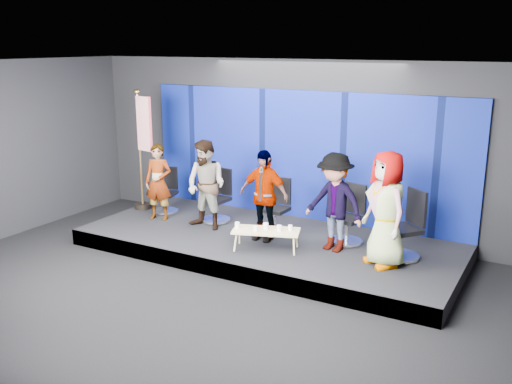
{
  "coord_description": "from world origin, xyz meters",
  "views": [
    {
      "loc": [
        4.73,
        -6.4,
        3.83
      ],
      "look_at": [
        -0.19,
        2.4,
        1.16
      ],
      "focal_mm": 40.0,
      "sensor_mm": 36.0,
      "label": 1
    }
  ],
  "objects_px": {
    "mug_b": "(256,229)",
    "mug_e": "(290,228)",
    "chair_d": "(349,224)",
    "panelist_c": "(264,195)",
    "panelist_b": "(206,185)",
    "mug_d": "(279,228)",
    "chair_e": "(404,236)",
    "chair_b": "(217,204)",
    "panelist_a": "(158,182)",
    "mug_a": "(237,225)",
    "chair_c": "(276,214)",
    "panelist_e": "(386,209)",
    "chair_a": "(166,198)",
    "panelist_d": "(334,202)",
    "mug_c": "(266,226)",
    "flag_stand": "(143,148)",
    "coffee_table": "(266,231)"
  },
  "relations": [
    {
      "from": "mug_b",
      "to": "mug_e",
      "type": "distance_m",
      "value": 0.6
    },
    {
      "from": "chair_d",
      "to": "panelist_c",
      "type": "bearing_deg",
      "value": -145.58
    },
    {
      "from": "panelist_b",
      "to": "mug_d",
      "type": "distance_m",
      "value": 1.89
    },
    {
      "from": "chair_d",
      "to": "mug_b",
      "type": "bearing_deg",
      "value": -123.68
    },
    {
      "from": "chair_e",
      "to": "chair_b",
      "type": "bearing_deg",
      "value": -143.68
    },
    {
      "from": "panelist_a",
      "to": "mug_a",
      "type": "xyz_separation_m",
      "value": [
        2.25,
        -0.65,
        -0.37
      ]
    },
    {
      "from": "chair_c",
      "to": "panelist_e",
      "type": "xyz_separation_m",
      "value": [
        2.31,
        -0.67,
        0.61
      ]
    },
    {
      "from": "chair_a",
      "to": "panelist_c",
      "type": "distance_m",
      "value": 2.72
    },
    {
      "from": "mug_d",
      "to": "chair_e",
      "type": "bearing_deg",
      "value": 19.85
    },
    {
      "from": "panelist_c",
      "to": "mug_b",
      "type": "bearing_deg",
      "value": -72.02
    },
    {
      "from": "panelist_b",
      "to": "panelist_d",
      "type": "height_order",
      "value": "panelist_b"
    },
    {
      "from": "chair_e",
      "to": "mug_a",
      "type": "height_order",
      "value": "chair_e"
    },
    {
      "from": "chair_b",
      "to": "panelist_c",
      "type": "distance_m",
      "value": 1.5
    },
    {
      "from": "chair_a",
      "to": "mug_e",
      "type": "bearing_deg",
      "value": -27.45
    },
    {
      "from": "mug_a",
      "to": "mug_e",
      "type": "distance_m",
      "value": 0.93
    },
    {
      "from": "chair_d",
      "to": "mug_c",
      "type": "relative_size",
      "value": 9.91
    },
    {
      "from": "chair_c",
      "to": "mug_e",
      "type": "xyz_separation_m",
      "value": [
        0.68,
        -0.79,
        0.07
      ]
    },
    {
      "from": "panelist_b",
      "to": "panelist_c",
      "type": "bearing_deg",
      "value": 4.63
    },
    {
      "from": "chair_d",
      "to": "panelist_e",
      "type": "xyz_separation_m",
      "value": [
        0.87,
        -0.74,
        0.6
      ]
    },
    {
      "from": "mug_a",
      "to": "flag_stand",
      "type": "bearing_deg",
      "value": 160.78
    },
    {
      "from": "chair_c",
      "to": "mug_d",
      "type": "distance_m",
      "value": 1.06
    },
    {
      "from": "mug_a",
      "to": "mug_d",
      "type": "distance_m",
      "value": 0.75
    },
    {
      "from": "panelist_d",
      "to": "coffee_table",
      "type": "relative_size",
      "value": 1.37
    },
    {
      "from": "chair_a",
      "to": "mug_c",
      "type": "relative_size",
      "value": 8.91
    },
    {
      "from": "panelist_c",
      "to": "flag_stand",
      "type": "relative_size",
      "value": 0.65
    },
    {
      "from": "flag_stand",
      "to": "mug_b",
      "type": "bearing_deg",
      "value": -5.44
    },
    {
      "from": "panelist_e",
      "to": "mug_c",
      "type": "bearing_deg",
      "value": -133.39
    },
    {
      "from": "chair_a",
      "to": "mug_d",
      "type": "relative_size",
      "value": 9.15
    },
    {
      "from": "panelist_c",
      "to": "mug_a",
      "type": "distance_m",
      "value": 0.77
    },
    {
      "from": "chair_b",
      "to": "mug_b",
      "type": "xyz_separation_m",
      "value": [
        1.52,
        -1.12,
        0.05
      ]
    },
    {
      "from": "mug_c",
      "to": "panelist_a",
      "type": "bearing_deg",
      "value": 170.42
    },
    {
      "from": "mug_b",
      "to": "chair_d",
      "type": "bearing_deg",
      "value": 43.69
    },
    {
      "from": "chair_a",
      "to": "panelist_c",
      "type": "xyz_separation_m",
      "value": [
        2.63,
        -0.5,
        0.52
      ]
    },
    {
      "from": "chair_c",
      "to": "mug_e",
      "type": "distance_m",
      "value": 1.04
    },
    {
      "from": "chair_d",
      "to": "coffee_table",
      "type": "height_order",
      "value": "chair_d"
    },
    {
      "from": "mug_c",
      "to": "flag_stand",
      "type": "xyz_separation_m",
      "value": [
        -3.39,
        0.83,
        0.96
      ]
    },
    {
      "from": "chair_d",
      "to": "coffee_table",
      "type": "distance_m",
      "value": 1.54
    },
    {
      "from": "mug_a",
      "to": "panelist_c",
      "type": "bearing_deg",
      "value": 72.8
    },
    {
      "from": "panelist_e",
      "to": "panelist_a",
      "type": "bearing_deg",
      "value": -143.1
    },
    {
      "from": "mug_e",
      "to": "mug_d",
      "type": "bearing_deg",
      "value": -138.12
    },
    {
      "from": "panelist_c",
      "to": "mug_e",
      "type": "xyz_separation_m",
      "value": [
        0.68,
        -0.28,
        -0.43
      ]
    },
    {
      "from": "panelist_a",
      "to": "flag_stand",
      "type": "height_order",
      "value": "flag_stand"
    },
    {
      "from": "chair_c",
      "to": "coffee_table",
      "type": "relative_size",
      "value": 0.82
    },
    {
      "from": "chair_d",
      "to": "flag_stand",
      "type": "relative_size",
      "value": 0.41
    },
    {
      "from": "panelist_a",
      "to": "chair_b",
      "type": "distance_m",
      "value": 1.28
    },
    {
      "from": "mug_c",
      "to": "mug_e",
      "type": "xyz_separation_m",
      "value": [
        0.41,
        0.14,
        -0.01
      ]
    },
    {
      "from": "chair_b",
      "to": "mug_a",
      "type": "xyz_separation_m",
      "value": [
        1.14,
        -1.12,
        0.06
      ]
    },
    {
      "from": "mug_b",
      "to": "mug_c",
      "type": "relative_size",
      "value": 0.91
    },
    {
      "from": "chair_a",
      "to": "chair_b",
      "type": "xyz_separation_m",
      "value": [
        1.29,
        0.0,
        0.04
      ]
    },
    {
      "from": "panelist_e",
      "to": "mug_b",
      "type": "distance_m",
      "value": 2.24
    }
  ]
}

